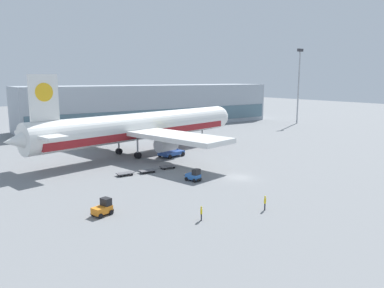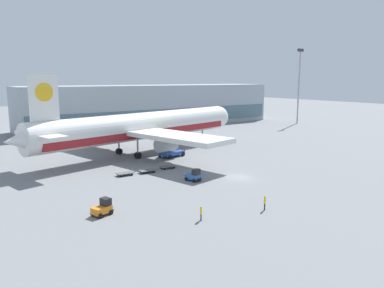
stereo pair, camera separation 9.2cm
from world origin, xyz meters
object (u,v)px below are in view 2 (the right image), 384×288
object	(u,v)px
scissor_lift_loader	(171,148)
traffic_cone_near	(185,174)
baggage_dolly_third	(168,166)
baggage_tug_foreground	(194,176)
baggage_tug_mid	(103,208)
airplane_main	(140,127)
baggage_dolly_second	(147,171)
ground_crew_near	(201,212)
light_mast	(299,81)
ground_crew_far	(265,202)
baggage_dolly_lead	(125,173)

from	to	relation	value
scissor_lift_loader	traffic_cone_near	distance (m)	16.03
baggage_dolly_third	baggage_tug_foreground	bearing A→B (deg)	-92.93
baggage_tug_mid	traffic_cone_near	distance (m)	20.98
baggage_tug_mid	baggage_dolly_third	bearing A→B (deg)	22.79
baggage_dolly_third	airplane_main	bearing A→B (deg)	84.22
scissor_lift_loader	baggage_dolly_second	bearing A→B (deg)	-151.52
ground_crew_near	baggage_tug_foreground	bearing A→B (deg)	-174.85
traffic_cone_near	baggage_tug_mid	bearing A→B (deg)	-151.95
light_mast	ground_crew_far	world-z (taller)	light_mast
ground_crew_near	traffic_cone_near	distance (m)	20.59
airplane_main	traffic_cone_near	size ratio (longest dim) A/B	89.91
airplane_main	baggage_dolly_third	distance (m)	16.06
light_mast	airplane_main	distance (m)	76.11
scissor_lift_loader	ground_crew_far	world-z (taller)	scissor_lift_loader
ground_crew_near	baggage_dolly_third	bearing A→B (deg)	-165.15
ground_crew_far	baggage_dolly_second	bearing A→B (deg)	58.32
scissor_lift_loader	baggage_dolly_lead	size ratio (longest dim) A/B	1.54
baggage_tug_mid	ground_crew_far	size ratio (longest dim) A/B	1.49
baggage_dolly_second	ground_crew_near	xyz separation A→B (m)	(-5.41, -23.40, 0.61)
light_mast	scissor_lift_loader	size ratio (longest dim) A/B	4.66
baggage_tug_mid	ground_crew_far	bearing A→B (deg)	-47.44
baggage_tug_foreground	ground_crew_near	distance (m)	17.06
baggage_tug_foreground	airplane_main	bearing A→B (deg)	156.26
ground_crew_far	baggage_tug_mid	bearing A→B (deg)	111.19
traffic_cone_near	baggage_dolly_third	bearing A→B (deg)	89.04
traffic_cone_near	scissor_lift_loader	bearing A→B (deg)	66.87
ground_crew_near	ground_crew_far	xyz separation A→B (m)	(8.61, -1.72, 0.09)
light_mast	traffic_cone_near	bearing A→B (deg)	-152.61
traffic_cone_near	light_mast	bearing A→B (deg)	27.39
baggage_tug_foreground	baggage_dolly_second	xyz separation A→B (m)	(-3.66, 8.96, -0.49)
scissor_lift_loader	airplane_main	bearing A→B (deg)	110.45
baggage_dolly_third	ground_crew_far	bearing A→B (deg)	-90.77
airplane_main	baggage_tug_foreground	world-z (taller)	airplane_main
baggage_dolly_third	traffic_cone_near	xyz separation A→B (m)	(-0.10, -5.96, -0.08)
baggage_tug_mid	ground_crew_near	xyz separation A→B (m)	(8.68, -8.21, 0.13)
baggage_tug_mid	baggage_dolly_lead	world-z (taller)	baggage_tug_mid
baggage_dolly_third	traffic_cone_near	world-z (taller)	traffic_cone_near
airplane_main	ground_crew_far	world-z (taller)	airplane_main
ground_crew_near	scissor_lift_loader	bearing A→B (deg)	-168.88
airplane_main	baggage_dolly_third	world-z (taller)	airplane_main
baggage_dolly_lead	baggage_tug_mid	bearing A→B (deg)	-120.62
baggage_dolly_second	traffic_cone_near	size ratio (longest dim) A/B	5.85
scissor_lift_loader	baggage_dolly_third	xyz separation A→B (m)	(-6.17, -8.72, -1.51)
baggage_tug_foreground	baggage_dolly_third	world-z (taller)	baggage_tug_foreground
airplane_main	baggage_dolly_third	bearing A→B (deg)	-110.67
light_mast	baggage_dolly_third	size ratio (longest dim) A/B	7.17
light_mast	scissor_lift_loader	world-z (taller)	light_mast
ground_crew_near	light_mast	bearing A→B (deg)	161.13
baggage_tug_foreground	baggage_tug_mid	distance (m)	18.82
airplane_main	baggage_tug_foreground	distance (m)	25.22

